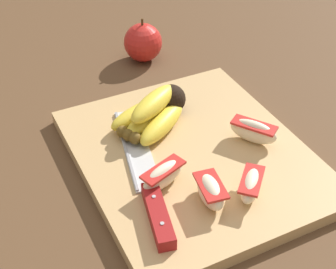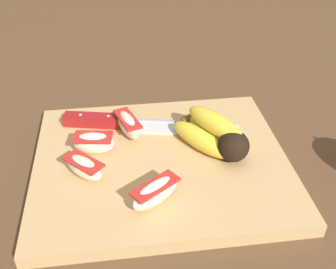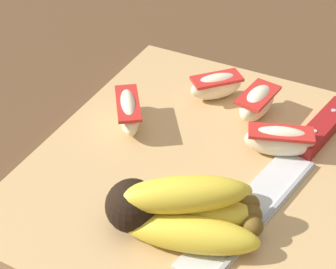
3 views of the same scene
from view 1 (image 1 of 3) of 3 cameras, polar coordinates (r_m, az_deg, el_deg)
The scene contains 9 objects.
ground_plane at distance 0.73m, azimuth 2.57°, elevation -2.90°, with size 6.00×6.00×0.00m, color brown.
cutting_board at distance 0.72m, azimuth 3.00°, elevation -2.49°, with size 0.36×0.31×0.02m, color tan.
banana_bunch at distance 0.75m, azimuth -1.53°, elevation 2.54°, with size 0.11×0.13×0.05m.
chefs_knife at distance 0.65m, azimuth -2.14°, elevation -6.25°, with size 0.28×0.09×0.02m.
apple_wedge_near at distance 0.65m, azimuth 9.47°, elevation -5.70°, with size 0.06×0.06×0.03m.
apple_wedge_middle at distance 0.63m, azimuth 4.87°, elevation -6.47°, with size 0.06×0.04×0.03m.
apple_wedge_far at distance 0.65m, azimuth -0.56°, elevation -4.70°, with size 0.04×0.07×0.03m.
apple_wedge_extra at distance 0.73m, azimuth 9.74°, elevation 0.40°, with size 0.07×0.06×0.04m.
whole_apple at distance 0.95m, azimuth -2.88°, elevation 10.47°, with size 0.07×0.07×0.08m.
Camera 1 is at (-0.48, 0.27, 0.48)m, focal length 53.29 mm.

